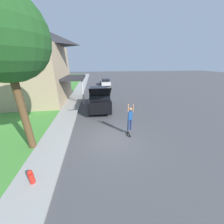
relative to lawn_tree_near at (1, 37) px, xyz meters
name	(u,v)px	position (x,y,z in m)	size (l,w,h in m)	color
ground_plane	(111,138)	(4.65, 0.42, -5.64)	(120.00, 120.00, 0.00)	#49494C
lawn	(26,111)	(-3.35, 6.42, -5.60)	(10.00, 80.00, 0.08)	#478E38
sidewalk	(70,108)	(1.05, 6.42, -5.59)	(1.80, 80.00, 0.10)	#9E9E99
house	(25,62)	(-3.88, 9.74, -0.97)	(10.89, 8.43, 8.85)	tan
lawn_tree_near	(1,37)	(0.00, 0.00, 0.00)	(3.84, 3.84, 7.52)	brown
suv_parked	(99,99)	(4.15, 5.73, -4.46)	(2.15, 5.15, 2.83)	black
car_down_street	(105,82)	(6.07, 20.61, -5.00)	(1.99, 4.37, 1.34)	silver
skateboarder	(130,117)	(5.96, 0.69, -4.36)	(0.41, 0.21, 1.84)	navy
skateboard	(129,134)	(5.92, 0.63, -5.57)	(0.20, 0.76, 0.24)	black
fire_hydrant	(31,177)	(1.04, -2.51, -5.23)	(0.20, 0.20, 0.65)	red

